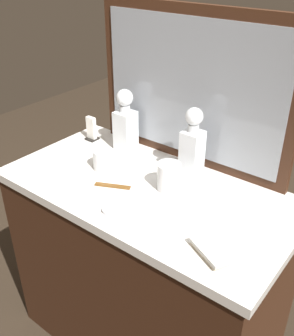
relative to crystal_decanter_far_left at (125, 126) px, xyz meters
name	(u,v)px	position (x,y,z in m)	size (l,w,h in m)	color
ground_plane	(147,336)	(0.27, -0.19, -0.97)	(6.00, 6.00, 0.00)	#2D2319
dresser	(147,271)	(0.27, -0.19, -0.54)	(1.11, 0.58, 0.86)	#381E11
dresser_mirror	(191,89)	(0.27, 0.08, 0.20)	(0.85, 0.03, 0.61)	#381E11
crystal_decanter_far_left	(125,126)	(0.00, 0.00, 0.00)	(0.08, 0.08, 0.27)	white
crystal_decanter_rear	(192,150)	(0.35, -0.02, 0.00)	(0.07, 0.07, 0.28)	white
crystal_tumbler_center	(169,178)	(0.34, -0.15, -0.06)	(0.09, 0.09, 0.11)	white
crystal_tumbler_rear	(104,160)	(0.05, -0.19, -0.07)	(0.08, 0.08, 0.08)	white
silver_brush_rear	(210,251)	(0.64, -0.37, -0.10)	(0.15, 0.12, 0.02)	#B7A88C
porcelain_dish	(110,210)	(0.27, -0.39, -0.10)	(0.06, 0.06, 0.01)	silver
tortoiseshell_comb	(113,186)	(0.17, -0.27, -0.11)	(0.13, 0.08, 0.01)	brown
napkin_holder	(92,130)	(-0.18, -0.03, -0.06)	(0.05, 0.05, 0.11)	black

